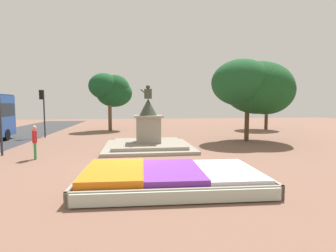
# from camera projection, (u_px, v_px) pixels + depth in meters

# --- Properties ---
(ground_plane) EXTENTS (79.10, 79.10, 0.00)m
(ground_plane) POSITION_uv_depth(u_px,v_px,m) (141.00, 169.00, 11.64)
(ground_plane) COLOR brown
(flower_planter) EXTENTS (6.51, 3.85, 0.67)m
(flower_planter) POSITION_uv_depth(u_px,v_px,m) (169.00, 178.00, 9.15)
(flower_planter) COLOR #38281C
(flower_planter) RESTS_ON ground_plane
(statue_monument) EXTENTS (5.57, 5.57, 4.10)m
(statue_monument) POSITION_uv_depth(u_px,v_px,m) (148.00, 137.00, 17.01)
(statue_monument) COLOR gray
(statue_monument) RESTS_ON ground_plane
(traffic_light_far_corner) EXTENTS (0.41, 0.29, 4.06)m
(traffic_light_far_corner) POSITION_uv_depth(u_px,v_px,m) (43.00, 105.00, 22.31)
(traffic_light_far_corner) COLOR #2D2D33
(traffic_light_far_corner) RESTS_ON ground_plane
(pedestrian_with_handbag) EXTENTS (0.33, 0.55, 1.77)m
(pedestrian_with_handbag) POSITION_uv_depth(u_px,v_px,m) (35.00, 140.00, 13.55)
(pedestrian_with_handbag) COLOR #338C4C
(pedestrian_with_handbag) RESTS_ON ground_plane
(park_tree_far_left) EXTENTS (4.76, 4.76, 6.15)m
(park_tree_far_left) POSITION_uv_depth(u_px,v_px,m) (261.00, 92.00, 29.60)
(park_tree_far_left) COLOR #4C3823
(park_tree_far_left) RESTS_ON ground_plane
(park_tree_behind_statue) EXTENTS (4.57, 4.09, 6.13)m
(park_tree_behind_statue) POSITION_uv_depth(u_px,v_px,m) (112.00, 90.00, 28.28)
(park_tree_behind_statue) COLOR brown
(park_tree_behind_statue) RESTS_ON ground_plane
(park_tree_far_right) EXTENTS (6.33, 5.52, 6.21)m
(park_tree_far_right) POSITION_uv_depth(u_px,v_px,m) (255.00, 87.00, 19.79)
(park_tree_far_right) COLOR #4C3823
(park_tree_far_right) RESTS_ON ground_plane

